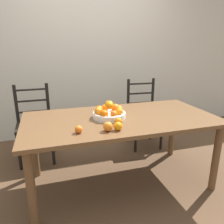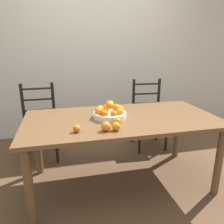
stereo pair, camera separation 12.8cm
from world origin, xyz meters
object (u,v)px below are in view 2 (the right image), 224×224
(orange_loose_0, at_px, (106,126))
(orange_loose_2, at_px, (116,126))
(fruit_bowl, at_px, (110,113))
(chair_right, at_px, (149,115))
(chair_left, at_px, (39,123))
(orange_loose_3, at_px, (77,129))
(orange_loose_1, at_px, (118,121))

(orange_loose_0, bearing_deg, orange_loose_2, -5.99)
(fruit_bowl, relative_size, chair_right, 0.34)
(chair_right, bearing_deg, chair_left, -176.77)
(fruit_bowl, bearing_deg, chair_left, 133.63)
(fruit_bowl, relative_size, chair_left, 0.34)
(orange_loose_3, relative_size, chair_right, 0.07)
(orange_loose_2, distance_m, chair_right, 1.39)
(orange_loose_3, bearing_deg, orange_loose_0, -7.07)
(orange_loose_2, relative_size, chair_left, 0.08)
(orange_loose_0, relative_size, orange_loose_3, 1.27)
(orange_loose_2, bearing_deg, chair_left, 122.89)
(orange_loose_2, height_order, chair_left, chair_left)
(orange_loose_0, xyz_separation_m, chair_right, (0.85, 1.11, -0.32))
(orange_loose_1, distance_m, chair_left, 1.29)
(orange_loose_2, bearing_deg, orange_loose_0, 174.01)
(orange_loose_1, xyz_separation_m, chair_left, (-0.77, 0.99, -0.31))
(chair_right, bearing_deg, orange_loose_3, -132.03)
(fruit_bowl, xyz_separation_m, orange_loose_0, (-0.11, -0.33, -0.01))
(orange_loose_1, bearing_deg, chair_right, 54.08)
(orange_loose_1, relative_size, chair_right, 0.07)
(fruit_bowl, height_order, orange_loose_0, fruit_bowl)
(orange_loose_0, bearing_deg, chair_right, 52.47)
(fruit_bowl, xyz_separation_m, chair_right, (0.74, 0.78, -0.33))
(orange_loose_3, bearing_deg, orange_loose_1, 13.27)
(orange_loose_1, relative_size, orange_loose_2, 0.88)
(chair_left, height_order, chair_right, same)
(orange_loose_0, distance_m, orange_loose_1, 0.18)
(orange_loose_0, xyz_separation_m, chair_left, (-0.64, 1.11, -0.32))
(orange_loose_0, bearing_deg, orange_loose_3, 172.93)
(chair_right, bearing_deg, fruit_bowl, -130.45)
(orange_loose_2, bearing_deg, fruit_bowl, 86.42)
(orange_loose_1, xyz_separation_m, orange_loose_2, (-0.05, -0.13, 0.00))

